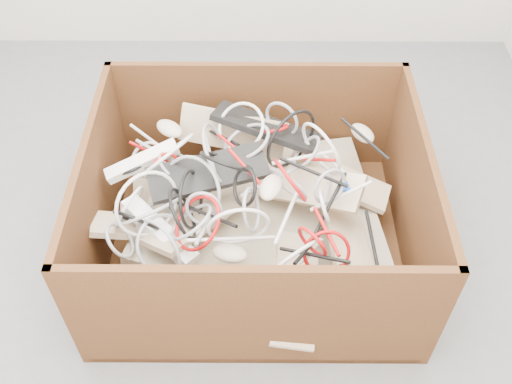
{
  "coord_description": "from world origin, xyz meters",
  "views": [
    {
      "loc": [
        0.16,
        -1.27,
        1.81
      ],
      "look_at": [
        0.15,
        0.11,
        0.3
      ],
      "focal_mm": 41.04,
      "sensor_mm": 36.0,
      "label": 1
    }
  ],
  "objects_px": {
    "vga_plug": "(345,187)",
    "cardboard_box": "(252,226)",
    "power_strip_right": "(159,231)",
    "power_strip_left": "(142,161)"
  },
  "relations": [
    {
      "from": "cardboard_box",
      "to": "power_strip_left",
      "type": "height_order",
      "value": "cardboard_box"
    },
    {
      "from": "vga_plug",
      "to": "power_strip_right",
      "type": "bearing_deg",
      "value": -149.7
    },
    {
      "from": "power_strip_left",
      "to": "vga_plug",
      "type": "height_order",
      "value": "power_strip_left"
    },
    {
      "from": "cardboard_box",
      "to": "power_strip_right",
      "type": "relative_size",
      "value": 3.65
    },
    {
      "from": "cardboard_box",
      "to": "vga_plug",
      "type": "bearing_deg",
      "value": 0.83
    },
    {
      "from": "cardboard_box",
      "to": "power_strip_left",
      "type": "relative_size",
      "value": 4.28
    },
    {
      "from": "power_strip_left",
      "to": "power_strip_right",
      "type": "height_order",
      "value": "power_strip_left"
    },
    {
      "from": "vga_plug",
      "to": "power_strip_left",
      "type": "bearing_deg",
      "value": -172.81
    },
    {
      "from": "vga_plug",
      "to": "cardboard_box",
      "type": "bearing_deg",
      "value": -165.13
    },
    {
      "from": "power_strip_left",
      "to": "vga_plug",
      "type": "bearing_deg",
      "value": -27.36
    }
  ]
}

